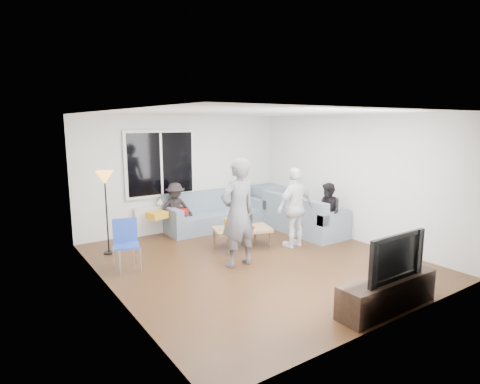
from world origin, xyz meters
TOP-DOWN VIEW (x-y plane):
  - floor at (0.00, 0.00)m, footprint 5.00×5.50m
  - ceiling at (0.00, 0.00)m, footprint 5.00×5.50m
  - wall_back at (0.00, 2.77)m, footprint 5.00×0.04m
  - wall_front at (0.00, -2.77)m, footprint 5.00×0.04m
  - wall_left at (-2.52, 0.00)m, footprint 0.04×5.50m
  - wall_right at (2.52, 0.00)m, footprint 0.04×5.50m
  - window_frame at (-0.60, 2.69)m, footprint 1.62×0.06m
  - window_glass at (-0.60, 2.65)m, footprint 1.50×0.02m
  - window_mullion at (-0.60, 2.64)m, footprint 0.05×0.03m
  - radiator at (-0.60, 2.65)m, footprint 1.30×0.12m
  - potted_plant at (-0.26, 2.62)m, footprint 0.21×0.17m
  - vase at (-0.66, 2.62)m, footprint 0.18×0.18m
  - sofa_back_section at (0.51, 2.27)m, footprint 2.30×0.85m
  - sofa_right_section at (2.02, 0.87)m, footprint 2.00×0.85m
  - sofa_corner at (2.18, 2.27)m, footprint 0.85×0.85m
  - cushion_yellow at (-0.90, 2.25)m, footprint 0.46×0.42m
  - cushion_red at (-0.36, 2.33)m, footprint 0.41×0.36m
  - coffee_table at (0.25, 0.73)m, footprint 1.23×0.90m
  - pitcher at (0.18, 0.79)m, footprint 0.17×0.17m
  - side_chair at (-2.05, 0.78)m, footprint 0.49×0.49m
  - floor_lamp at (-2.05, 1.85)m, footprint 0.32×0.32m
  - player_left at (-0.38, -0.05)m, footprint 0.71×0.48m
  - player_right at (1.14, 0.20)m, footprint 0.96×0.47m
  - spectator_right at (2.02, 0.15)m, footprint 0.58×0.67m
  - spectator_back at (-0.45, 2.30)m, footprint 0.83×0.60m
  - tv_console at (0.34, -2.50)m, footprint 1.60×0.40m
  - television at (0.34, -2.50)m, footprint 1.07×0.14m
  - bottle_c at (0.27, 0.89)m, footprint 0.07×0.07m
  - bottle_a at (-0.10, 0.79)m, footprint 0.07×0.07m
  - bottle_e at (0.57, 0.90)m, footprint 0.07×0.07m

SIDE VIEW (x-z plane):
  - floor at x=0.00m, z-range -0.04..0.00m
  - coffee_table at x=0.25m, z-range 0.00..0.40m
  - tv_console at x=0.34m, z-range 0.00..0.44m
  - radiator at x=-0.60m, z-range 0.00..0.62m
  - sofa_back_section at x=0.51m, z-range 0.00..0.85m
  - sofa_right_section at x=2.02m, z-range 0.00..0.85m
  - sofa_corner at x=2.18m, z-range 0.00..0.85m
  - side_chair at x=-2.05m, z-range 0.00..0.86m
  - pitcher at x=0.18m, z-range 0.40..0.57m
  - bottle_c at x=0.27m, z-range 0.40..0.59m
  - bottle_e at x=0.57m, z-range 0.40..0.60m
  - cushion_yellow at x=-0.90m, z-range 0.44..0.58m
  - cushion_red at x=-0.36m, z-range 0.45..0.57m
  - bottle_a at x=-0.10m, z-range 0.40..0.62m
  - spectator_back at x=-0.45m, z-range 0.00..1.16m
  - spectator_right at x=2.02m, z-range 0.00..1.21m
  - vase at x=-0.66m, z-range 0.62..0.79m
  - television at x=0.34m, z-range 0.44..1.05m
  - floor_lamp at x=-2.05m, z-range 0.00..1.56m
  - player_right at x=1.14m, z-range 0.00..1.59m
  - potted_plant at x=-0.26m, z-range 0.62..0.98m
  - player_left at x=-0.38m, z-range 0.00..1.87m
  - wall_back at x=0.00m, z-range 0.00..2.60m
  - wall_front at x=0.00m, z-range 0.00..2.60m
  - wall_left at x=-2.52m, z-range 0.00..2.60m
  - wall_right at x=2.52m, z-range 0.00..2.60m
  - window_frame at x=-0.60m, z-range 0.81..2.29m
  - window_glass at x=-0.60m, z-range 0.88..2.23m
  - window_mullion at x=-0.60m, z-range 0.88..2.23m
  - ceiling at x=0.00m, z-range 2.60..2.64m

